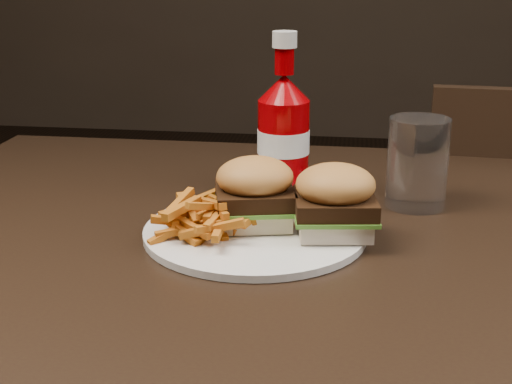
# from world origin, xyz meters

# --- Properties ---
(dining_table) EXTENTS (1.20, 0.80, 0.04)m
(dining_table) POSITION_xyz_m (0.00, 0.00, 0.73)
(dining_table) COLOR black
(dining_table) RESTS_ON ground
(plate) EXTENTS (0.26, 0.26, 0.01)m
(plate) POSITION_xyz_m (-0.11, -0.02, 0.76)
(plate) COLOR white
(plate) RESTS_ON dining_table
(sandwich_half_a) EXTENTS (0.09, 0.09, 0.02)m
(sandwich_half_a) POSITION_xyz_m (-0.11, -0.01, 0.77)
(sandwich_half_a) COLOR #F3EBB6
(sandwich_half_a) RESTS_ON plate
(sandwich_half_b) EXTENTS (0.09, 0.09, 0.02)m
(sandwich_half_b) POSITION_xyz_m (-0.02, -0.02, 0.77)
(sandwich_half_b) COLOR beige
(sandwich_half_b) RESTS_ON plate
(fries_pile) EXTENTS (0.13, 0.13, 0.04)m
(fries_pile) POSITION_xyz_m (-0.16, -0.03, 0.78)
(fries_pile) COLOR #BF5A15
(fries_pile) RESTS_ON plate
(ketchup_bottle) EXTENTS (0.08, 0.08, 0.14)m
(ketchup_bottle) POSITION_xyz_m (-0.09, 0.14, 0.81)
(ketchup_bottle) COLOR #8D0003
(ketchup_bottle) RESTS_ON dining_table
(tumbler) EXTENTS (0.09, 0.09, 0.12)m
(tumbler) POSITION_xyz_m (0.08, 0.11, 0.81)
(tumbler) COLOR white
(tumbler) RESTS_ON dining_table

